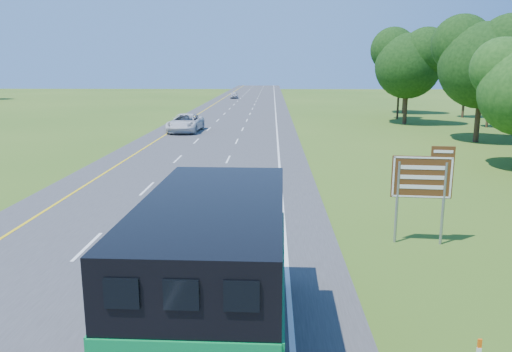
% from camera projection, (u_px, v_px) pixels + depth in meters
% --- Properties ---
extents(road, '(15.00, 260.00, 0.04)m').
position_uv_depth(road, '(228.00, 126.00, 56.49)').
color(road, '#38383A').
rests_on(road, ground).
extents(lane_markings, '(11.15, 260.00, 0.01)m').
position_uv_depth(lane_markings, '(228.00, 126.00, 56.49)').
color(lane_markings, yellow).
rests_on(lane_markings, road).
extents(horse_truck, '(2.98, 8.95, 3.94)m').
position_uv_depth(horse_truck, '(219.00, 271.00, 10.94)').
color(horse_truck, black).
rests_on(horse_truck, road).
extents(white_suv, '(3.29, 6.66, 1.82)m').
position_uv_depth(white_suv, '(185.00, 123.00, 51.16)').
color(white_suv, silver).
rests_on(white_suv, road).
extents(far_car, '(1.84, 4.14, 1.39)m').
position_uv_depth(far_car, '(234.00, 95.00, 106.64)').
color(far_car, '#AEADB4').
rests_on(far_car, road).
extents(exit_sign, '(2.20, 0.28, 3.73)m').
position_uv_depth(exit_sign, '(423.00, 181.00, 18.39)').
color(exit_sign, gray).
rests_on(exit_sign, ground).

